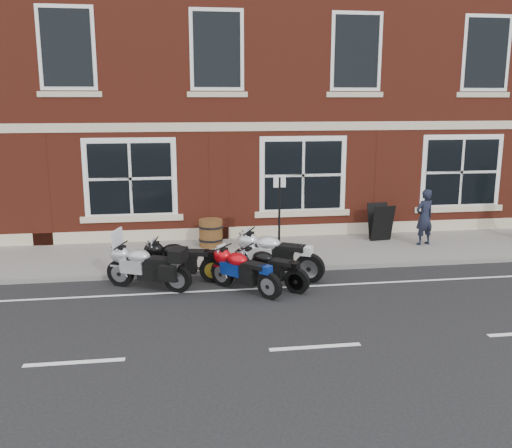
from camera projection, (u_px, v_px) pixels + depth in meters
The scene contains 13 objects.
ground at pixel (282, 290), 12.68m from camera, with size 80.00×80.00×0.00m, color black.
sidewalk at pixel (261, 253), 15.57m from camera, with size 30.00×3.00×0.12m, color slate.
kerb at pixel (271, 269), 14.04m from camera, with size 30.00×0.16×0.12m, color slate.
pub_building at pixel (230, 50), 21.54m from camera, with size 24.00×12.00×12.00m, color maroon.
moto_touring_silver at pixel (146, 265), 12.70m from camera, with size 1.90×1.03×1.35m.
moto_sport_red at pixel (245, 270), 12.49m from camera, with size 1.40×1.55×0.88m.
moto_sport_black at pixel (181, 259), 13.23m from camera, with size 2.02×0.58×0.92m.
moto_sport_silver at pixel (276, 254), 13.47m from camera, with size 2.03×1.33×1.03m.
moto_naked_black at pixel (270, 267), 12.76m from camera, with size 1.54×1.30×0.85m.
pedestrian_left at pixel (424, 217), 16.06m from camera, with size 0.58×0.38×1.59m, color black.
a_board_sign at pixel (381, 222), 16.66m from camera, with size 0.64×0.43×1.07m, color black, non-canonical shape.
barrel_planter at pixel (211, 233), 15.97m from camera, with size 0.69×0.69×0.76m.
parking_sign at pixel (279, 212), 14.34m from camera, with size 0.31×0.06×2.21m.
Camera 1 is at (-2.36, -11.86, 4.16)m, focal length 40.00 mm.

